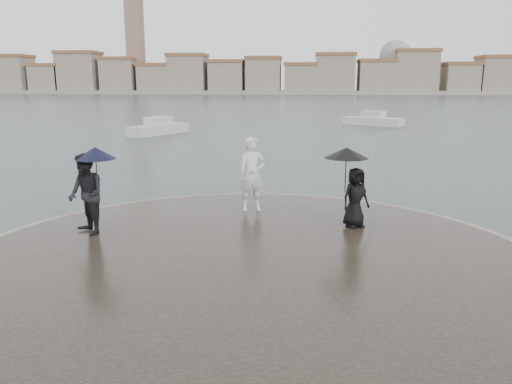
# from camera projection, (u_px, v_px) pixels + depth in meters

# --- Properties ---
(ground) EXTENTS (400.00, 400.00, 0.00)m
(ground) POSITION_uv_depth(u_px,v_px,m) (223.00, 372.00, 6.77)
(ground) COLOR #2B3835
(ground) RESTS_ON ground
(kerb_ring) EXTENTS (12.50, 12.50, 0.32)m
(kerb_ring) POSITION_uv_depth(u_px,v_px,m) (250.00, 268.00, 10.14)
(kerb_ring) COLOR gray
(kerb_ring) RESTS_ON ground
(quay_tip) EXTENTS (11.90, 11.90, 0.36)m
(quay_tip) POSITION_uv_depth(u_px,v_px,m) (250.00, 267.00, 10.14)
(quay_tip) COLOR #2D261E
(quay_tip) RESTS_ON ground
(statue) EXTENTS (0.83, 0.65, 2.03)m
(statue) POSITION_uv_depth(u_px,v_px,m) (252.00, 174.00, 13.67)
(statue) COLOR silver
(statue) RESTS_ON quay_tip
(visitor_left) EXTENTS (1.31, 1.16, 2.04)m
(visitor_left) POSITION_uv_depth(u_px,v_px,m) (88.00, 187.00, 11.52)
(visitor_left) COLOR black
(visitor_left) RESTS_ON quay_tip
(visitor_right) EXTENTS (1.23, 1.10, 1.95)m
(visitor_right) POSITION_uv_depth(u_px,v_px,m) (352.00, 180.00, 12.11)
(visitor_right) COLOR black
(visitor_right) RESTS_ON quay_tip
(far_skyline) EXTENTS (260.00, 20.00, 37.00)m
(far_skyline) POSITION_uv_depth(u_px,v_px,m) (281.00, 77.00, 162.40)
(far_skyline) COLOR gray
(far_skyline) RESTS_ON ground
(boats) EXTENTS (38.12, 14.74, 1.50)m
(boats) POSITION_uv_depth(u_px,v_px,m) (379.00, 124.00, 42.19)
(boats) COLOR beige
(boats) RESTS_ON ground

